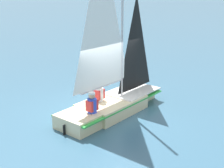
% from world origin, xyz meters
% --- Properties ---
extents(ground_plane, '(260.00, 260.00, 0.00)m').
position_xyz_m(ground_plane, '(0.00, 0.00, 0.00)').
color(ground_plane, '#38607A').
extents(sailboat_main, '(4.24, 4.06, 6.08)m').
position_xyz_m(sailboat_main, '(0.02, 0.02, 0.83)').
color(sailboat_main, beige).
rests_on(sailboat_main, ground_plane).
extents(sailor_helm, '(0.43, 0.42, 1.16)m').
position_xyz_m(sailor_helm, '(0.46, 0.01, 0.63)').
color(sailor_helm, black).
rests_on(sailor_helm, ground_plane).
extents(sailor_crew, '(0.43, 0.42, 1.16)m').
position_xyz_m(sailor_crew, '(0.80, 1.05, 0.63)').
color(sailor_crew, black).
rests_on(sailor_crew, ground_plane).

